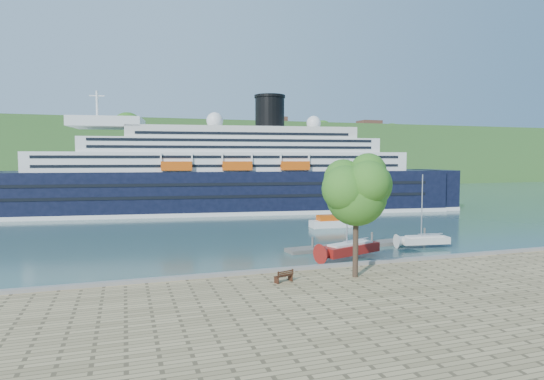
% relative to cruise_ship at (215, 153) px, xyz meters
% --- Properties ---
extents(ground, '(400.00, 400.00, 0.00)m').
position_rel_cruise_ship_xyz_m(ground, '(4.44, -51.76, -11.51)').
color(ground, '#2C4F4E').
rests_on(ground, ground).
extents(far_hillside, '(400.00, 50.00, 24.00)m').
position_rel_cruise_ship_xyz_m(far_hillside, '(4.44, 93.24, 0.49)').
color(far_hillside, '#336227').
rests_on(far_hillside, ground).
extents(quay_coping, '(220.00, 0.50, 0.30)m').
position_rel_cruise_ship_xyz_m(quay_coping, '(4.44, -51.96, -10.36)').
color(quay_coping, slate).
rests_on(quay_coping, promenade).
extents(cruise_ship, '(103.58, 28.37, 23.02)m').
position_rel_cruise_ship_xyz_m(cruise_ship, '(0.00, 0.00, 0.00)').
color(cruise_ship, black).
rests_on(cruise_ship, ground).
extents(park_bench, '(1.73, 1.11, 1.03)m').
position_rel_cruise_ship_xyz_m(park_bench, '(-5.34, -55.12, -9.99)').
color(park_bench, '#3E2111').
rests_on(park_bench, promenade).
extents(promenade_tree, '(6.47, 6.47, 10.71)m').
position_rel_cruise_ship_xyz_m(promenade_tree, '(0.68, -55.44, -5.15)').
color(promenade_tree, '#2E6A1C').
rests_on(promenade_tree, promenade).
extents(floating_pontoon, '(18.46, 4.05, 0.41)m').
position_rel_cruise_ship_xyz_m(floating_pontoon, '(9.39, -39.95, -11.31)').
color(floating_pontoon, '#66625A').
rests_on(floating_pontoon, ground).
extents(sailboat_red, '(7.99, 4.51, 9.97)m').
position_rel_cruise_ship_xyz_m(sailboat_red, '(5.58, -45.31, -6.53)').
color(sailboat_red, maroon).
rests_on(sailboat_red, ground).
extents(sailboat_white_far, '(6.57, 2.63, 8.25)m').
position_rel_cruise_ship_xyz_m(sailboat_white_far, '(16.79, -42.63, -7.38)').
color(sailboat_white_far, silver).
rests_on(sailboat_white_far, ground).
extents(tender_launch, '(6.82, 2.58, 1.86)m').
position_rel_cruise_ship_xyz_m(tender_launch, '(13.21, -24.77, -10.58)').
color(tender_launch, '#CA4B0B').
rests_on(tender_launch, ground).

